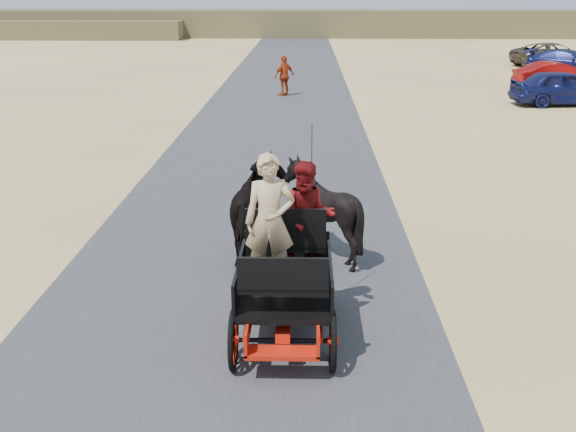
{
  "coord_description": "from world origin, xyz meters",
  "views": [
    {
      "loc": [
        1.06,
        -7.49,
        4.56
      ],
      "look_at": [
        0.79,
        3.0,
        1.2
      ],
      "focal_mm": 45.0,
      "sensor_mm": 36.0,
      "label": 1
    }
  ],
  "objects_px": {
    "carriage": "(285,311)",
    "pedestrian": "(284,76)",
    "horse_right": "(322,211)",
    "car_b": "(559,77)",
    "car_a": "(563,88)",
    "car_d": "(554,55)",
    "horse_left": "(258,210)",
    "car_c": "(567,62)"
  },
  "relations": [
    {
      "from": "horse_right",
      "to": "horse_left",
      "type": "bearing_deg",
      "value": 0.0
    },
    {
      "from": "car_d",
      "to": "carriage",
      "type": "bearing_deg",
      "value": 142.5
    },
    {
      "from": "car_a",
      "to": "horse_right",
      "type": "bearing_deg",
      "value": 145.07
    },
    {
      "from": "horse_left",
      "to": "car_b",
      "type": "relative_size",
      "value": 0.51
    },
    {
      "from": "carriage",
      "to": "horse_right",
      "type": "xyz_separation_m",
      "value": [
        0.55,
        3.0,
        0.49
      ]
    },
    {
      "from": "horse_right",
      "to": "car_a",
      "type": "bearing_deg",
      "value": -120.04
    },
    {
      "from": "pedestrian",
      "to": "horse_left",
      "type": "bearing_deg",
      "value": 49.7
    },
    {
      "from": "carriage",
      "to": "car_b",
      "type": "bearing_deg",
      "value": 64.37
    },
    {
      "from": "car_d",
      "to": "pedestrian",
      "type": "bearing_deg",
      "value": 114.05
    },
    {
      "from": "car_d",
      "to": "horse_right",
      "type": "bearing_deg",
      "value": 141.4
    },
    {
      "from": "car_a",
      "to": "car_b",
      "type": "bearing_deg",
      "value": -20.75
    },
    {
      "from": "carriage",
      "to": "pedestrian",
      "type": "relative_size",
      "value": 1.39
    },
    {
      "from": "carriage",
      "to": "horse_left",
      "type": "distance_m",
      "value": 3.09
    },
    {
      "from": "car_b",
      "to": "car_d",
      "type": "distance_m",
      "value": 10.99
    },
    {
      "from": "car_d",
      "to": "horse_left",
      "type": "bearing_deg",
      "value": 139.77
    },
    {
      "from": "carriage",
      "to": "horse_right",
      "type": "relative_size",
      "value": 1.41
    },
    {
      "from": "pedestrian",
      "to": "car_b",
      "type": "distance_m",
      "value": 12.45
    },
    {
      "from": "carriage",
      "to": "car_d",
      "type": "height_order",
      "value": "car_d"
    },
    {
      "from": "horse_left",
      "to": "car_d",
      "type": "xyz_separation_m",
      "value": [
        15.35,
        31.76,
        -0.17
      ]
    },
    {
      "from": "horse_left",
      "to": "horse_right",
      "type": "relative_size",
      "value": 1.18
    },
    {
      "from": "pedestrian",
      "to": "car_b",
      "type": "relative_size",
      "value": 0.44
    },
    {
      "from": "carriage",
      "to": "car_a",
      "type": "bearing_deg",
      "value": 62.55
    },
    {
      "from": "car_a",
      "to": "car_c",
      "type": "relative_size",
      "value": 0.95
    },
    {
      "from": "pedestrian",
      "to": "car_c",
      "type": "bearing_deg",
      "value": 169.14
    },
    {
      "from": "carriage",
      "to": "horse_left",
      "type": "bearing_deg",
      "value": 100.39
    },
    {
      "from": "horse_right",
      "to": "car_c",
      "type": "xyz_separation_m",
      "value": [
        13.81,
        28.08,
        -0.23
      ]
    },
    {
      "from": "car_a",
      "to": "car_d",
      "type": "height_order",
      "value": "car_a"
    },
    {
      "from": "car_c",
      "to": "horse_left",
      "type": "bearing_deg",
      "value": -175.07
    },
    {
      "from": "car_a",
      "to": "car_c",
      "type": "distance_m",
      "value": 11.61
    },
    {
      "from": "carriage",
      "to": "horse_left",
      "type": "xyz_separation_m",
      "value": [
        -0.55,
        3.0,
        0.49
      ]
    },
    {
      "from": "carriage",
      "to": "pedestrian",
      "type": "xyz_separation_m",
      "value": [
        -0.69,
        22.44,
        0.5
      ]
    },
    {
      "from": "car_a",
      "to": "car_d",
      "type": "relative_size",
      "value": 0.83
    },
    {
      "from": "horse_left",
      "to": "horse_right",
      "type": "distance_m",
      "value": 1.1
    },
    {
      "from": "horse_right",
      "to": "car_d",
      "type": "height_order",
      "value": "horse_right"
    },
    {
      "from": "car_a",
      "to": "pedestrian",
      "type": "bearing_deg",
      "value": 73.44
    },
    {
      "from": "horse_right",
      "to": "car_b",
      "type": "height_order",
      "value": "horse_right"
    },
    {
      "from": "pedestrian",
      "to": "car_d",
      "type": "xyz_separation_m",
      "value": [
        15.49,
        12.31,
        -0.18
      ]
    },
    {
      "from": "horse_left",
      "to": "car_b",
      "type": "height_order",
      "value": "horse_left"
    },
    {
      "from": "carriage",
      "to": "horse_right",
      "type": "height_order",
      "value": "horse_right"
    },
    {
      "from": "car_c",
      "to": "car_d",
      "type": "height_order",
      "value": "car_d"
    },
    {
      "from": "car_b",
      "to": "horse_left",
      "type": "bearing_deg",
      "value": 145.64
    },
    {
      "from": "horse_right",
      "to": "car_d",
      "type": "xyz_separation_m",
      "value": [
        14.25,
        31.76,
        -0.17
      ]
    }
  ]
}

